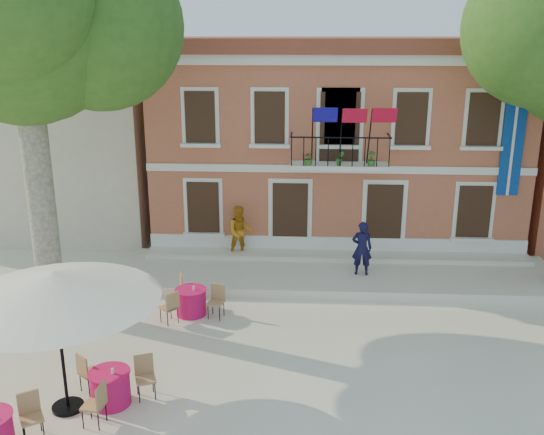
{
  "coord_description": "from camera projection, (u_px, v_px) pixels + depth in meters",
  "views": [
    {
      "loc": [
        0.91,
        -13.93,
        7.69
      ],
      "look_at": [
        -0.08,
        3.5,
        2.33
      ],
      "focal_mm": 40.0,
      "sensor_mm": 36.0,
      "label": 1
    }
  ],
  "objects": [
    {
      "name": "pedestrian_navy",
      "position": [
        362.0,
        248.0,
        19.04
      ],
      "size": [
        0.66,
        0.45,
        1.75
      ],
      "primitive_type": "imported",
      "rotation": [
        0.0,
        0.0,
        3.09
      ],
      "color": "black",
      "rests_on": "terrace"
    },
    {
      "name": "pedestrian_orange",
      "position": [
        240.0,
        232.0,
        20.55
      ],
      "size": [
        0.99,
        0.84,
        1.79
      ],
      "primitive_type": "imported",
      "rotation": [
        0.0,
        0.0,
        0.21
      ],
      "color": "orange",
      "rests_on": "terrace"
    },
    {
      "name": "neighbor_west",
      "position": [
        61.0,
        142.0,
        25.67
      ],
      "size": [
        9.4,
        9.4,
        6.4
      ],
      "color": "beige",
      "rests_on": "ground"
    },
    {
      "name": "terrace",
      "position": [
        338.0,
        275.0,
        19.65
      ],
      "size": [
        14.0,
        3.4,
        0.3
      ],
      "primitive_type": "cube",
      "color": "silver",
      "rests_on": "ground"
    },
    {
      "name": "cafe_table_0",
      "position": [
        110.0,
        386.0,
        12.96
      ],
      "size": [
        1.85,
        1.74,
        0.95
      ],
      "color": "#DC1459",
      "rests_on": "ground"
    },
    {
      "name": "plane_tree_west",
      "position": [
        20.0,
        17.0,
        15.09
      ],
      "size": [
        5.56,
        5.56,
        10.92
      ],
      "color": "#A59E84",
      "rests_on": "ground"
    },
    {
      "name": "cafe_table_3",
      "position": [
        191.0,
        300.0,
        17.11
      ],
      "size": [
        1.79,
        1.82,
        0.95
      ],
      "color": "#DC1459",
      "rests_on": "ground"
    },
    {
      "name": "ground",
      "position": [
        267.0,
        344.0,
        15.6
      ],
      "size": [
        90.0,
        90.0,
        0.0
      ],
      "primitive_type": "plane",
      "color": "beige",
      "rests_on": "ground"
    },
    {
      "name": "main_building",
      "position": [
        334.0,
        135.0,
        23.91
      ],
      "size": [
        13.5,
        9.59,
        7.5
      ],
      "color": "#BB6243",
      "rests_on": "ground"
    },
    {
      "name": "patio_umbrella",
      "position": [
        54.0,
        286.0,
        12.09
      ],
      "size": [
        4.22,
        4.22,
        3.14
      ],
      "color": "black",
      "rests_on": "ground"
    }
  ]
}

